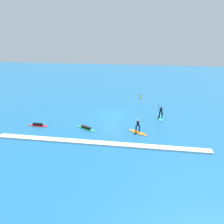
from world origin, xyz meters
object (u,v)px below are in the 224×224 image
surfer_on_red_board (38,125)px  marker_buoy (140,98)px  surfer_on_green_board (86,128)px  surfer_on_orange_board (138,130)px  surfer_on_teal_board (161,115)px

surfer_on_red_board → marker_buoy: (13.20, 15.71, 0.05)m
surfer_on_red_board → surfer_on_green_board: (6.68, 0.08, -0.00)m
surfer_on_orange_board → surfer_on_red_board: bearing=-145.8°
surfer_on_orange_board → surfer_on_red_board: 13.49m
surfer_on_teal_board → surfer_on_red_board: size_ratio=0.95×
surfer_on_red_board → surfer_on_green_board: surfer_on_red_board is taller
surfer_on_orange_board → surfer_on_teal_board: 6.58m
surfer_on_green_board → surfer_on_red_board: bearing=27.5°
surfer_on_teal_board → surfer_on_red_board: surfer_on_teal_board is taller
surfer_on_teal_board → surfer_on_red_board: (-16.62, -5.73, -0.33)m
surfer_on_teal_board → marker_buoy: surfer_on_teal_board is taller
surfer_on_red_board → marker_buoy: size_ratio=2.60×
surfer_on_teal_board → surfer_on_green_board: size_ratio=0.84×
surfer_on_green_board → marker_buoy: marker_buoy is taller
surfer_on_red_board → surfer_on_orange_board: bearing=0.7°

